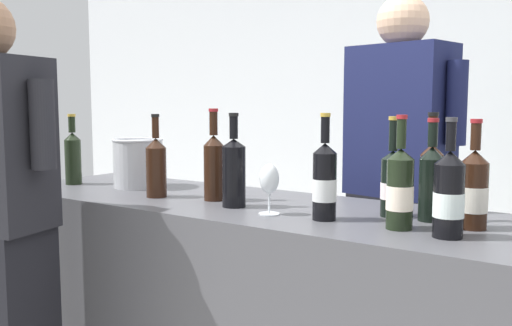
# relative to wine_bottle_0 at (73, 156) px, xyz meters

# --- Properties ---
(wall_back) EXTENTS (8.00, 0.10, 2.80)m
(wall_back) POSITION_rel_wine_bottle_0_xyz_m (0.94, 2.66, 0.31)
(wall_back) COLOR silver
(wall_back) RESTS_ON ground_plane
(wine_bottle_0) EXTENTS (0.07, 0.07, 0.32)m
(wine_bottle_0) POSITION_rel_wine_bottle_0_xyz_m (0.00, 0.00, 0.00)
(wine_bottle_0) COLOR black
(wine_bottle_0) RESTS_ON counter
(wine_bottle_1) EXTENTS (0.08, 0.08, 0.33)m
(wine_bottle_1) POSITION_rel_wine_bottle_0_xyz_m (0.93, -0.03, 0.00)
(wine_bottle_1) COLOR black
(wine_bottle_1) RESTS_ON counter
(wine_bottle_2) EXTENTS (0.08, 0.08, 0.32)m
(wine_bottle_2) POSITION_rel_wine_bottle_0_xyz_m (1.58, 0.12, -0.00)
(wine_bottle_2) COLOR black
(wine_bottle_2) RESTS_ON counter
(wine_bottle_3) EXTENTS (0.08, 0.08, 0.33)m
(wine_bottle_3) POSITION_rel_wine_bottle_0_xyz_m (0.56, -0.04, -0.00)
(wine_bottle_3) COLOR black
(wine_bottle_3) RESTS_ON counter
(wine_bottle_4) EXTENTS (0.08, 0.08, 0.34)m
(wine_bottle_4) POSITION_rel_wine_bottle_0_xyz_m (1.30, -0.05, -0.00)
(wine_bottle_4) COLOR black
(wine_bottle_4) RESTS_ON counter
(wine_bottle_5) EXTENTS (0.07, 0.07, 0.33)m
(wine_bottle_5) POSITION_rel_wine_bottle_0_xyz_m (1.46, 0.12, -0.01)
(wine_bottle_5) COLOR black
(wine_bottle_5) RESTS_ON counter
(wine_bottle_6) EXTENTS (0.08, 0.08, 0.35)m
(wine_bottle_6) POSITION_rel_wine_bottle_0_xyz_m (0.79, 0.03, 0.01)
(wine_bottle_6) COLOR black
(wine_bottle_6) RESTS_ON counter
(wine_bottle_7) EXTENTS (0.08, 0.08, 0.34)m
(wine_bottle_7) POSITION_rel_wine_bottle_0_xyz_m (1.54, 0.25, -0.01)
(wine_bottle_7) COLOR black
(wine_bottle_7) RESTS_ON counter
(wine_bottle_8) EXTENTS (0.08, 0.08, 0.32)m
(wine_bottle_8) POSITION_rel_wine_bottle_0_xyz_m (1.72, 0.08, -0.01)
(wine_bottle_8) COLOR black
(wine_bottle_8) RESTS_ON counter
(wine_bottle_9) EXTENTS (0.08, 0.08, 0.33)m
(wine_bottle_9) POSITION_rel_wine_bottle_0_xyz_m (1.54, -0.04, -0.01)
(wine_bottle_9) COLOR black
(wine_bottle_9) RESTS_ON counter
(wine_bottle_10) EXTENTS (0.08, 0.08, 0.33)m
(wine_bottle_10) POSITION_rel_wine_bottle_0_xyz_m (1.69, -0.07, -0.01)
(wine_bottle_10) COLOR black
(wine_bottle_10) RESTS_ON counter
(wine_glass) EXTENTS (0.07, 0.07, 0.17)m
(wine_glass) POSITION_rel_wine_bottle_0_xyz_m (1.11, -0.08, -0.02)
(wine_glass) COLOR silver
(wine_glass) RESTS_ON counter
(ice_bucket) EXTENTS (0.22, 0.22, 0.21)m
(ice_bucket) POSITION_rel_wine_bottle_0_xyz_m (0.30, 0.11, -0.02)
(ice_bucket) COLOR silver
(ice_bucket) RESTS_ON counter
(person_server) EXTENTS (0.56, 0.32, 1.78)m
(person_server) POSITION_rel_wine_bottle_0_xyz_m (1.28, 0.68, -0.22)
(person_server) COLOR black
(person_server) RESTS_ON ground_plane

